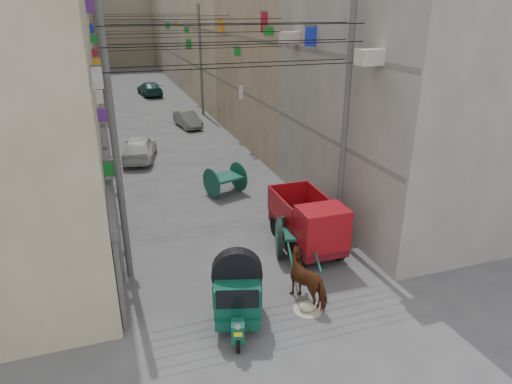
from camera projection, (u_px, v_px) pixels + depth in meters
name	position (u px, v px, depth m)	size (l,w,h in m)	color
building_row_left	(35.00, 25.00, 35.20)	(8.00, 62.00, 14.00)	beige
building_row_right	(234.00, 23.00, 39.95)	(8.00, 62.00, 14.00)	#A39E99
end_cap_building	(119.00, 17.00, 65.55)	(22.00, 10.00, 13.00)	gray
shutters_left	(109.00, 183.00, 17.42)	(0.18, 14.40, 2.88)	#4F4F54
signboards	(165.00, 84.00, 27.76)	(8.22, 40.52, 5.67)	#198D2D
ac_units	(329.00, 17.00, 15.06)	(0.70, 6.55, 3.35)	beige
utility_poles	(178.00, 86.00, 23.46)	(7.40, 22.20, 8.00)	#565558
overhead_cables	(184.00, 31.00, 20.14)	(7.40, 22.52, 1.12)	black
auto_rickshaw	(237.00, 290.00, 11.77)	(1.71, 2.37, 1.61)	black
tonga_cart	(298.00, 237.00, 15.03)	(1.92, 3.18, 1.35)	black
mini_truck	(311.00, 227.00, 15.18)	(1.61, 3.49, 1.95)	black
second_cart	(225.00, 179.00, 20.13)	(1.84, 1.73, 1.32)	#12513E
feed_sack	(308.00, 306.00, 12.49)	(0.50, 0.40, 0.25)	#C1B4A0
horse	(309.00, 279.00, 12.73)	(0.75, 1.65, 1.39)	#622F17
distant_car_white	(139.00, 148.00, 24.77)	(1.57, 3.90, 1.33)	silver
distant_car_grey	(188.00, 119.00, 31.60)	(1.15, 3.30, 1.09)	slate
distant_car_green	(150.00, 89.00, 43.07)	(1.76, 4.33, 1.26)	#1A4C42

